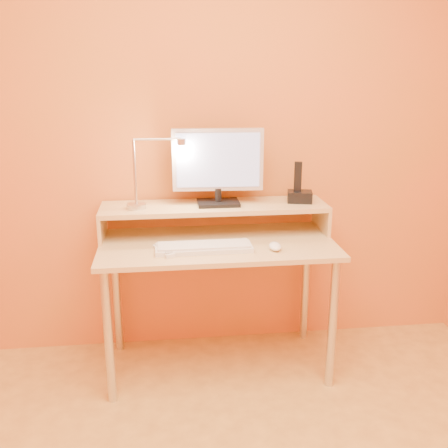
{
  "coord_description": "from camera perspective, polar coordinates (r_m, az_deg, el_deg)",
  "views": [
    {
      "loc": [
        -0.27,
        -1.32,
        1.58
      ],
      "look_at": [
        0.03,
        1.13,
        0.83
      ],
      "focal_mm": 41.5,
      "sensor_mm": 36.0,
      "label": 1
    }
  ],
  "objects": [
    {
      "name": "phone_led",
      "position": [
        2.79,
        9.5,
        2.77
      ],
      "size": [
        0.01,
        0.0,
        0.04
      ],
      "primitive_type": "cube",
      "color": "#2C34FF",
      "rests_on": "phone_dock"
    },
    {
      "name": "desk_shelf",
      "position": [
        2.75,
        -1.07,
        1.9
      ],
      "size": [
        1.2,
        0.3,
        0.02
      ],
      "primitive_type": "cube",
      "color": "#DAB580",
      "rests_on": "desk_lower"
    },
    {
      "name": "monitor_panel",
      "position": [
        2.71,
        -0.68,
        7.09
      ],
      "size": [
        0.48,
        0.06,
        0.32
      ],
      "primitive_type": "cube",
      "rotation": [
        0.0,
        0.0,
        -0.05
      ],
      "color": "silver",
      "rests_on": "monitor_neck"
    },
    {
      "name": "phone_handset",
      "position": [
        2.8,
        8.14,
        5.18
      ],
      "size": [
        0.04,
        0.03,
        0.16
      ],
      "primitive_type": "cube",
      "rotation": [
        0.0,
        0.0,
        -0.22
      ],
      "color": "black",
      "rests_on": "phone_dock"
    },
    {
      "name": "monitor_screen",
      "position": [
        2.69,
        -0.64,
        7.02
      ],
      "size": [
        0.43,
        0.03,
        0.28
      ],
      "primitive_type": "cube",
      "rotation": [
        0.0,
        0.0,
        -0.05
      ],
      "color": "#A0B2F7",
      "rests_on": "monitor_panel"
    },
    {
      "name": "wall_back",
      "position": [
        2.85,
        -1.47,
        10.24
      ],
      "size": [
        3.0,
        0.04,
        2.5
      ],
      "primitive_type": "cube",
      "color": "orange",
      "rests_on": "floor"
    },
    {
      "name": "desk_leg_fl",
      "position": [
        2.58,
        -12.6,
        -12.11
      ],
      "size": [
        0.04,
        0.04,
        0.69
      ],
      "primitive_type": "cylinder",
      "color": "silver",
      "rests_on": "floor"
    },
    {
      "name": "shelf_riser_left",
      "position": [
        2.78,
        -13.27,
        -0.12
      ],
      "size": [
        0.02,
        0.3,
        0.14
      ],
      "primitive_type": "cube",
      "color": "#DAB580",
      "rests_on": "desk_lower"
    },
    {
      "name": "mouse",
      "position": [
        2.55,
        5.65,
        -2.45
      ],
      "size": [
        0.07,
        0.11,
        0.04
      ],
      "primitive_type": "ellipsoid",
      "rotation": [
        0.0,
        0.0,
        -0.06
      ],
      "color": "white",
      "rests_on": "desk_lower"
    },
    {
      "name": "lamp_post",
      "position": [
        2.67,
        -9.81,
        5.64
      ],
      "size": [
        0.01,
        0.01,
        0.33
      ],
      "primitive_type": "cylinder",
      "color": "silver",
      "rests_on": "lamp_base"
    },
    {
      "name": "lamp_bulb",
      "position": [
        2.65,
        -4.7,
        8.67
      ],
      "size": [
        0.03,
        0.03,
        0.0
      ],
      "primitive_type": "cylinder",
      "color": "#FFEAC6",
      "rests_on": "lamp_head"
    },
    {
      "name": "monitor_neck",
      "position": [
        2.74,
        -0.65,
        3.24
      ],
      "size": [
        0.04,
        0.04,
        0.07
      ],
      "primitive_type": "cylinder",
      "color": "black",
      "rests_on": "monitor_foot"
    },
    {
      "name": "desk_lower",
      "position": [
        2.66,
        -0.72,
        -2.26
      ],
      "size": [
        1.2,
        0.6,
        0.02
      ],
      "primitive_type": "cube",
      "color": "#DAB580",
      "rests_on": "floor"
    },
    {
      "name": "lamp_arm",
      "position": [
        2.64,
        -7.35,
        9.25
      ],
      "size": [
        0.24,
        0.01,
        0.01
      ],
      "primitive_type": "cylinder",
      "rotation": [
        0.0,
        1.57,
        0.0
      ],
      "color": "silver",
      "rests_on": "lamp_post"
    },
    {
      "name": "shelf_riser_right",
      "position": [
        2.89,
        10.66,
        0.7
      ],
      "size": [
        0.02,
        0.3,
        0.14
      ],
      "primitive_type": "cube",
      "color": "#DAB580",
      "rests_on": "desk_lower"
    },
    {
      "name": "lamp_base",
      "position": [
        2.71,
        -9.62,
        1.95
      ],
      "size": [
        0.1,
        0.1,
        0.02
      ],
      "primitive_type": "cylinder",
      "color": "silver",
      "rests_on": "desk_shelf"
    },
    {
      "name": "monitor_foot",
      "position": [
        2.75,
        -0.64,
        2.35
      ],
      "size": [
        0.22,
        0.16,
        0.02
      ],
      "primitive_type": "cube",
      "color": "black",
      "rests_on": "desk_shelf"
    },
    {
      "name": "remote_control",
      "position": [
        2.52,
        -6.65,
        -2.95
      ],
      "size": [
        0.11,
        0.18,
        0.02
      ],
      "primitive_type": "cube",
      "rotation": [
        0.0,
        0.0,
        0.39
      ],
      "color": "silver",
      "rests_on": "desk_lower"
    },
    {
      "name": "phone_dock",
      "position": [
        2.83,
        8.34,
        3.0
      ],
      "size": [
        0.15,
        0.13,
        0.06
      ],
      "primitive_type": "cube",
      "rotation": [
        0.0,
        0.0,
        -0.22
      ],
      "color": "black",
      "rests_on": "desk_shelf"
    },
    {
      "name": "monitor_back",
      "position": [
        2.74,
        -0.74,
        7.17
      ],
      "size": [
        0.43,
        0.03,
        0.27
      ],
      "primitive_type": "cube",
      "rotation": [
        0.0,
        0.0,
        -0.05
      ],
      "color": "black",
      "rests_on": "monitor_panel"
    },
    {
      "name": "lamp_head",
      "position": [
        2.64,
        -4.71,
        9.02
      ],
      "size": [
        0.04,
        0.04,
        0.03
      ],
      "primitive_type": "cylinder",
      "color": "silver",
      "rests_on": "lamp_arm"
    },
    {
      "name": "desk_leg_br",
      "position": [
        3.12,
        8.96,
        -6.6
      ],
      "size": [
        0.04,
        0.04,
        0.69
      ],
      "primitive_type": "cylinder",
      "color": "silver",
      "rests_on": "floor"
    },
    {
      "name": "desk_leg_bl",
      "position": [
        3.02,
        -11.74,
        -7.55
      ],
      "size": [
        0.04,
        0.04,
        0.69
      ],
      "primitive_type": "cylinder",
      "color": "silver",
      "rests_on": "floor"
    },
    {
      "name": "desk_leg_fr",
      "position": [
        2.69,
        11.85,
        -10.77
      ],
      "size": [
        0.04,
        0.04,
        0.69
      ],
      "primitive_type": "cylinder",
      "color": "silver",
      "rests_on": "floor"
    },
    {
      "name": "keyboard",
      "position": [
        2.54,
        -2.23,
        -2.66
      ],
      "size": [
        0.47,
        0.15,
        0.02
      ],
      "primitive_type": "cube",
      "rotation": [
        0.0,
        0.0,
        0.01
      ],
      "color": "silver",
      "rests_on": "desk_lower"
    }
  ]
}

